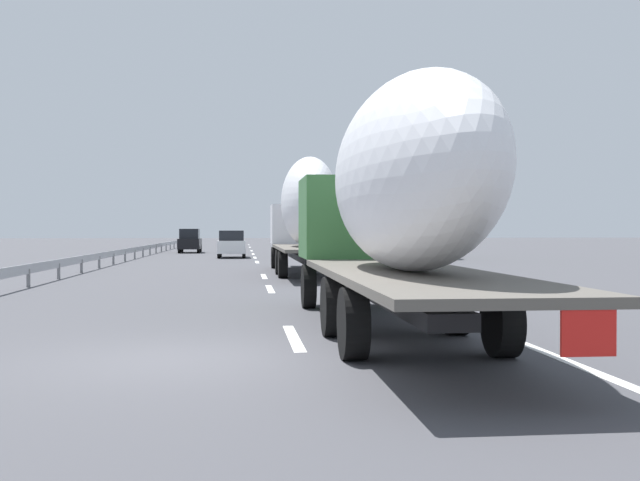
{
  "coord_description": "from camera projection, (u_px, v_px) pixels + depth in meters",
  "views": [
    {
      "loc": [
        -10.96,
        -0.91,
        1.86
      ],
      "look_at": [
        19.04,
        -4.03,
        1.45
      ],
      "focal_mm": 42.35,
      "sensor_mm": 36.0,
      "label": 1
    }
  ],
  "objects": [
    {
      "name": "ground_plane",
      "position": [
        228.0,
        258.0,
        50.62
      ],
      "size": [
        260.0,
        260.0,
        0.0
      ],
      "primitive_type": "plane",
      "color": "#424247"
    },
    {
      "name": "lane_stripe_0",
      "position": [
        293.0,
        337.0,
        13.01
      ],
      "size": [
        3.2,
        0.2,
        0.01
      ],
      "primitive_type": "cube",
      "color": "white",
      "rests_on": "ground_plane"
    },
    {
      "name": "lane_stripe_1",
      "position": [
        270.0,
        289.0,
        23.76
      ],
      "size": [
        3.2,
        0.2,
        0.01
      ],
      "primitive_type": "cube",
      "color": "white",
      "rests_on": "ground_plane"
    },
    {
      "name": "lane_stripe_2",
      "position": [
        264.0,
        276.0,
        30.24
      ],
      "size": [
        3.2,
        0.2,
        0.01
      ],
      "primitive_type": "cube",
      "color": "white",
      "rests_on": "ground_plane"
    },
    {
      "name": "lane_stripe_3",
      "position": [
        257.0,
        262.0,
        43.88
      ],
      "size": [
        3.2,
        0.2,
        0.01
      ],
      "primitive_type": "cube",
      "color": "white",
      "rests_on": "ground_plane"
    },
    {
      "name": "lane_stripe_4",
      "position": [
        255.0,
        258.0,
        51.05
      ],
      "size": [
        3.2,
        0.2,
        0.01
      ],
      "primitive_type": "cube",
      "color": "white",
      "rests_on": "ground_plane"
    },
    {
      "name": "lane_stripe_5",
      "position": [
        253.0,
        254.0,
        58.92
      ],
      "size": [
        3.2,
        0.2,
        0.01
      ],
      "primitive_type": "cube",
      "color": "white",
      "rests_on": "ground_plane"
    },
    {
      "name": "lane_stripe_6",
      "position": [
        252.0,
        251.0,
        67.74
      ],
      "size": [
        3.2,
        0.2,
        0.01
      ],
      "primitive_type": "cube",
      "color": "white",
      "rests_on": "ground_plane"
    },
    {
      "name": "lane_stripe_7",
      "position": [
        250.0,
        247.0,
        82.3
      ],
      "size": [
        3.2,
        0.2,
        0.01
      ],
      "primitive_type": "cube",
      "color": "white",
      "rests_on": "ground_plane"
    },
    {
      "name": "lane_stripe_8",
      "position": [
        249.0,
        245.0,
        95.41
      ],
      "size": [
        3.2,
        0.2,
        0.01
      ],
      "primitive_type": "cube",
      "color": "white",
      "rests_on": "ground_plane"
    },
    {
      "name": "edge_line_right",
      "position": [
        304.0,
        255.0,
        56.16
      ],
      "size": [
        110.0,
        0.2,
        0.01
      ],
      "primitive_type": "cube",
      "color": "white",
      "rests_on": "ground_plane"
    },
    {
      "name": "truck_lead",
      "position": [
        306.0,
        211.0,
        31.54
      ],
      "size": [
        14.19,
        2.55,
        4.79
      ],
      "color": "silver",
      "rests_on": "ground_plane"
    },
    {
      "name": "truck_trailing",
      "position": [
        395.0,
        196.0,
        13.27
      ],
      "size": [
        13.42,
        2.55,
        4.29
      ],
      "color": "#387038",
      "rests_on": "ground_plane"
    },
    {
      "name": "car_black_suv",
      "position": [
        190.0,
        241.0,
        62.23
      ],
      "size": [
        4.37,
        1.76,
        1.98
      ],
      "color": "black",
      "rests_on": "ground_plane"
    },
    {
      "name": "car_white_van",
      "position": [
        232.0,
        244.0,
        51.06
      ],
      "size": [
        4.46,
        1.86,
        1.84
      ],
      "color": "white",
      "rests_on": "ground_plane"
    },
    {
      "name": "road_sign",
      "position": [
        317.0,
        225.0,
        57.9
      ],
      "size": [
        0.1,
        0.9,
        3.25
      ],
      "color": "gray",
      "rests_on": "ground_plane"
    },
    {
      "name": "tree_0",
      "position": [
        403.0,
        204.0,
        45.54
      ],
      "size": [
        3.04,
        3.04,
        5.32
      ],
      "color": "#472D19",
      "rests_on": "ground_plane"
    },
    {
      "name": "tree_1",
      "position": [
        342.0,
        209.0,
        83.62
      ],
      "size": [
        2.68,
        2.68,
        6.55
      ],
      "color": "#472D19",
      "rests_on": "ground_plane"
    },
    {
      "name": "tree_2",
      "position": [
        329.0,
        210.0,
        100.85
      ],
      "size": [
        2.57,
        2.57,
        7.28
      ],
      "color": "#472D19",
      "rests_on": "ground_plane"
    },
    {
      "name": "tree_3",
      "position": [
        418.0,
        191.0,
        52.92
      ],
      "size": [
        3.85,
        3.85,
        7.45
      ],
      "color": "#472D19",
      "rests_on": "ground_plane"
    },
    {
      "name": "tree_4",
      "position": [
        426.0,
        196.0,
        48.77
      ],
      "size": [
        3.58,
        3.58,
        6.27
      ],
      "color": "#472D19",
      "rests_on": "ground_plane"
    },
    {
      "name": "guardrail_median",
      "position": [
        143.0,
        248.0,
        52.97
      ],
      "size": [
        94.0,
        0.1,
        0.76
      ],
      "color": "#9EA0A5",
      "rests_on": "ground_plane"
    }
  ]
}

